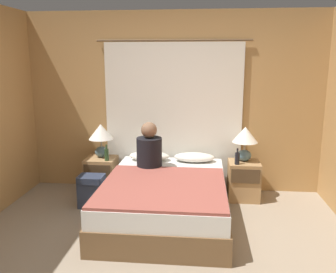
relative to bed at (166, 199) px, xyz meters
The scene contains 15 objects.
ground_plane 1.02m from the bed, 90.00° to the right, with size 16.00×16.00×0.00m, color gray.
wall_back 1.48m from the bed, 90.00° to the left, with size 4.23×0.06×2.50m.
curtain_panel 1.30m from the bed, 90.00° to the left, with size 2.11×0.03×2.11m.
bed is the anchor object (origin of this frame).
nightstand_left 1.21m from the bed, 143.76° to the left, with size 0.41×0.40×0.52m.
nightstand_right 1.21m from the bed, 36.24° to the left, with size 0.41×0.40×0.52m.
lamp_left 1.38m from the bed, 141.58° to the left, with size 0.34×0.34×0.46m.
lamp_right 1.38m from the bed, 38.42° to the left, with size 0.34×0.34×0.46m.
pillow_left 0.90m from the bed, 111.63° to the left, with size 0.55×0.29×0.12m.
pillow_right 0.90m from the bed, 68.37° to the left, with size 0.55×0.29×0.12m.
blanket_on_bed 0.37m from the bed, 90.00° to the right, with size 1.35×1.35×0.03m.
person_left_in_bed 0.71m from the bed, 119.89° to the left, with size 0.32×0.32×0.60m.
beer_bottle_on_left_stand 1.11m from the bed, 144.95° to the left, with size 0.06×0.06×0.22m.
beer_bottle_on_right_stand 1.12m from the bed, 34.70° to the left, with size 0.06×0.06×0.21m.
backpack_on_floor 1.01m from the bed, 165.18° to the left, with size 0.32×0.25×0.42m.
Camera 1 is at (0.42, -2.90, 1.86)m, focal length 38.00 mm.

